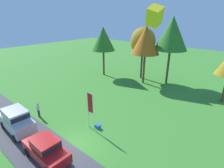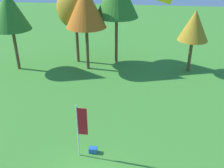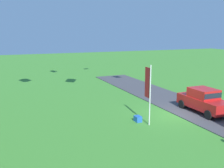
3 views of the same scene
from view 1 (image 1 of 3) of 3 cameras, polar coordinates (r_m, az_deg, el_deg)
name	(u,v)px [view 1 (image 1 of 3)]	position (r m, az deg, el deg)	size (l,w,h in m)	color
ground_plane	(74,146)	(16.81, -12.36, -19.12)	(120.00, 120.00, 0.00)	#3D842D
pavement_strip	(52,160)	(15.95, -19.10, -22.44)	(36.00, 4.40, 0.06)	#424247
car_suv_near_entrance	(16,119)	(19.89, -28.76, -10.06)	(4.66, 2.16, 2.28)	#B7B7BC
car_sedan_by_flagpole	(46,149)	(15.53, -20.81, -19.12)	(4.41, 1.97, 1.84)	red
person_beside_suv	(38,110)	(21.62, -22.92, -7.79)	(0.36, 0.24, 1.71)	#2D334C
tree_right_of_center	(103,39)	(33.06, -2.87, 14.51)	(4.30, 4.30, 9.08)	brown
tree_far_right	(143,41)	(31.67, 10.07, 13.53)	(4.30, 4.30, 9.07)	brown
tree_left_of_center	(146,40)	(29.01, 10.98, 13.93)	(4.52, 4.52, 9.54)	brown
tree_center_back	(172,34)	(29.74, 18.97, 15.31)	(5.14, 5.14, 10.85)	brown
flag_banner	(89,105)	(17.44, -7.37, -6.92)	(0.71, 0.08, 4.06)	silver
cooler_box	(98,126)	(18.50, -4.70, -13.63)	(0.56, 0.40, 0.40)	blue
kite_box_over_trees	(155,16)	(14.35, 13.75, 20.74)	(0.95, 0.95, 1.33)	yellow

